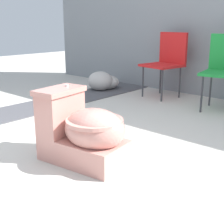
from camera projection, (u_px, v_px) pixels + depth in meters
ground_plane at (74, 155)px, 2.33m from camera, size 14.00×14.00×0.00m
gravel_strip at (27, 109)px, 3.55m from camera, size 0.56×8.00×0.01m
toilet at (84, 132)px, 2.17m from camera, size 0.67×0.45×0.52m
folding_chair_left at (167, 58)px, 4.07m from camera, size 0.51×0.51×0.83m
boulder_near at (107, 82)px, 4.62m from camera, size 0.47×0.48×0.21m
boulder_far at (100, 81)px, 4.52m from camera, size 0.44×0.42×0.28m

